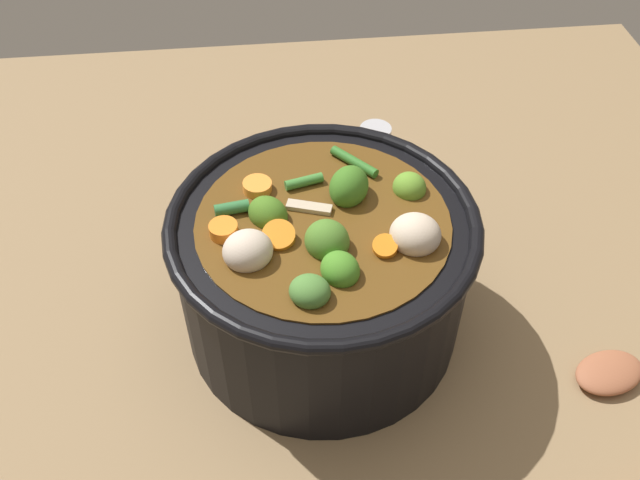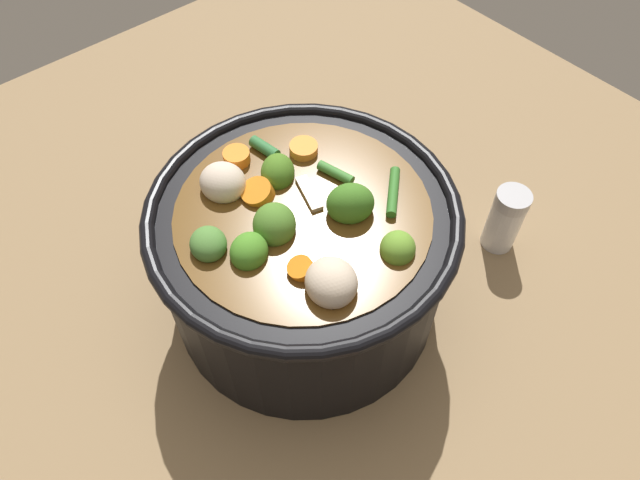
{
  "view_description": "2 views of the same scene",
  "coord_description": "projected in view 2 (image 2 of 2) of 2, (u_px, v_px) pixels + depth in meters",
  "views": [
    {
      "loc": [
        -0.05,
        -0.43,
        0.56
      ],
      "look_at": [
        -0.0,
        -0.0,
        0.12
      ],
      "focal_mm": 38.96,
      "sensor_mm": 36.0,
      "label": 1
    },
    {
      "loc": [
        0.25,
        -0.2,
        0.53
      ],
      "look_at": [
        0.02,
        0.01,
        0.11
      ],
      "focal_mm": 32.57,
      "sensor_mm": 36.0,
      "label": 2
    }
  ],
  "objects": [
    {
      "name": "ground_plane",
      "position": [
        306.0,
        297.0,
        0.61
      ],
      "size": [
        1.1,
        1.1,
        0.0
      ],
      "primitive_type": "plane",
      "color": "#8C704C"
    },
    {
      "name": "cooking_pot",
      "position": [
        304.0,
        254.0,
        0.55
      ],
      "size": [
        0.28,
        0.28,
        0.17
      ],
      "color": "black",
      "rests_on": "ground_plane"
    },
    {
      "name": "salt_shaker",
      "position": [
        505.0,
        219.0,
        0.62
      ],
      "size": [
        0.04,
        0.04,
        0.08
      ],
      "color": "silver",
      "rests_on": "ground_plane"
    }
  ]
}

